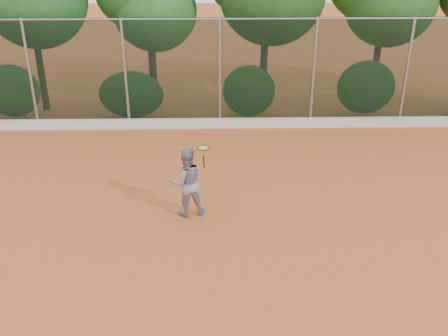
{
  "coord_description": "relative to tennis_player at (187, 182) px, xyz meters",
  "views": [
    {
      "loc": [
        -0.21,
        -8.65,
        5.78
      ],
      "look_at": [
        0.0,
        1.0,
        1.25
      ],
      "focal_mm": 40.0,
      "sensor_mm": 36.0,
      "label": 1
    }
  ],
  "objects": [
    {
      "name": "chainlink_fence",
      "position": [
        0.83,
        5.76,
        1.06
      ],
      "size": [
        24.09,
        0.09,
        3.5
      ],
      "color": "black",
      "rests_on": "ground"
    },
    {
      "name": "tennis_racket",
      "position": [
        0.39,
        -0.2,
        0.86
      ],
      "size": [
        0.35,
        0.35,
        0.5
      ],
      "color": "black",
      "rests_on": "ground"
    },
    {
      "name": "tennis_player",
      "position": [
        0.0,
        0.0,
        0.0
      ],
      "size": [
        0.91,
        0.79,
        1.61
      ],
      "primitive_type": "imported",
      "rotation": [
        0.0,
        0.0,
        3.4
      ],
      "color": "gray",
      "rests_on": "ground"
    },
    {
      "name": "tennis_ball_in_flight",
      "position": [
        -2.19,
        0.39,
        1.14
      ],
      "size": [
        0.07,
        0.07,
        0.07
      ],
      "color": "yellow",
      "rests_on": "ground"
    },
    {
      "name": "ground",
      "position": [
        0.83,
        -1.24,
        -0.8
      ],
      "size": [
        80.0,
        80.0,
        0.0
      ],
      "primitive_type": "plane",
      "color": "#C2602D",
      "rests_on": "ground"
    },
    {
      "name": "concrete_curb",
      "position": [
        0.83,
        5.58,
        -0.65
      ],
      "size": [
        24.0,
        0.2,
        0.3
      ],
      "primitive_type": "cube",
      "color": "silver",
      "rests_on": "ground"
    }
  ]
}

